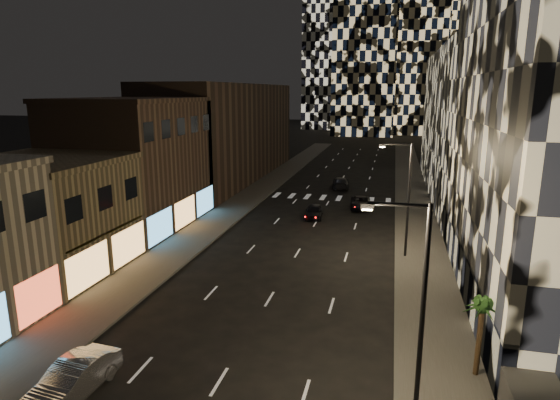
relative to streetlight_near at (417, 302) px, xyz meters
The scene contains 16 objects.
sidewalk_left 44.33m from the streetlight_near, 114.65° to the left, with size 4.00×120.00×0.15m, color #47443F.
sidewalk_right 40.38m from the streetlight_near, 87.64° to the left, with size 4.00×120.00×0.15m, color #47443F.
curb_left 43.50m from the streetlight_near, 112.12° to the left, with size 0.20×120.00×0.15m, color #4C4C47.
curb_right 40.35m from the streetlight_near, 90.65° to the left, with size 0.20×120.00×0.15m, color #4C4C47.
retail_tan 27.67m from the streetlight_near, 156.55° to the left, with size 10.00×10.00×8.00m, color olive.
retail_brown 34.58m from the streetlight_near, 137.17° to the left, with size 10.00×15.00×12.00m, color #503C2D.
retail_filler_left 56.09m from the streetlight_near, 116.89° to the left, with size 10.00×40.00×14.00m, color #503C2D.
midrise_base 15.51m from the streetlight_near, 74.78° to the left, with size 0.60×25.00×3.00m, color #383838.
midrise_filler_right 48.56m from the streetlight_near, 76.08° to the left, with size 16.00×40.00×18.00m, color #232326.
streetlight_near is the anchor object (origin of this frame).
streetlight_far 20.00m from the streetlight_near, 90.00° to the left, with size 2.55×0.25×9.00m.
car_silver_parked 14.94m from the streetlight_near, behind, with size 1.68×4.81×1.58m, color #A8A8AD.
car_dark_midlane 31.71m from the streetlight_near, 106.40° to the left, with size 1.67×4.16×1.42m, color black.
car_dark_oncoming 47.14m from the streetlight_near, 99.64° to the left, with size 2.11×5.18×1.50m, color black.
car_dark_rightlane 35.90m from the streetlight_near, 97.03° to the left, with size 2.20×4.78×1.33m, color black.
palm_tree 5.60m from the streetlight_near, 52.95° to the left, with size 1.96×1.93×3.84m.
Camera 1 is at (7.18, -6.82, 13.02)m, focal length 30.00 mm.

